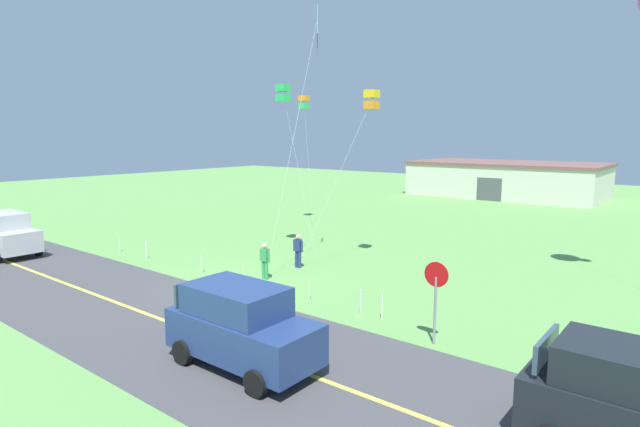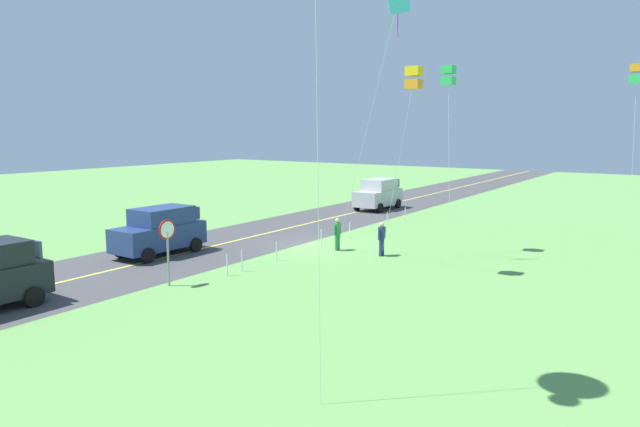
% 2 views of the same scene
% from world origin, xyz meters
% --- Properties ---
extents(ground_plane, '(120.00, 120.00, 0.10)m').
position_xyz_m(ground_plane, '(0.00, 0.00, -0.05)').
color(ground_plane, '#60994C').
extents(asphalt_road, '(120.00, 7.00, 0.00)m').
position_xyz_m(asphalt_road, '(0.00, -4.00, 0.00)').
color(asphalt_road, '#424244').
rests_on(asphalt_road, ground).
extents(road_centre_stripe, '(120.00, 0.16, 0.00)m').
position_xyz_m(road_centre_stripe, '(0.00, -4.00, 0.01)').
color(road_centre_stripe, '#E5E04C').
rests_on(road_centre_stripe, asphalt_road).
extents(car_suv_foreground, '(4.40, 2.12, 2.24)m').
position_xyz_m(car_suv_foreground, '(5.82, -4.71, 1.15)').
color(car_suv_foreground, navy).
rests_on(car_suv_foreground, ground).
extents(car_parked_west_far, '(4.40, 2.12, 2.24)m').
position_xyz_m(car_parked_west_far, '(-13.54, -3.41, 1.15)').
color(car_parked_west_far, '#B7B7BC').
rests_on(car_parked_west_far, ground).
extents(stop_sign, '(0.76, 0.08, 2.56)m').
position_xyz_m(stop_sign, '(9.31, -0.10, 1.80)').
color(stop_sign, gray).
rests_on(stop_sign, ground).
extents(person_adult_near, '(0.58, 0.22, 1.60)m').
position_xyz_m(person_adult_near, '(0.20, 4.16, 0.86)').
color(person_adult_near, navy).
rests_on(person_adult_near, ground).
extents(person_adult_companion, '(0.58, 0.22, 1.60)m').
position_xyz_m(person_adult_companion, '(0.33, 1.79, 0.86)').
color(person_adult_companion, '#338C4C').
rests_on(person_adult_companion, ground).
extents(kite_red_low, '(2.66, 2.84, 8.33)m').
position_xyz_m(kite_red_low, '(2.56, 6.71, 7.87)').
color(kite_red_low, silver).
rests_on(kite_red_low, ground).
extents(kite_blue_mid, '(0.72, 3.69, 12.07)m').
position_xyz_m(kite_blue_mid, '(0.68, 4.97, 11.16)').
color(kite_blue_mid, silver).
rests_on(kite_blue_mid, ground).
extents(kite_yellow_high, '(0.80, 0.60, 8.90)m').
position_xyz_m(kite_yellow_high, '(-7.22, 13.46, 8.45)').
color(kite_yellow_high, silver).
rests_on(kite_yellow_high, ground).
extents(kite_pink_drift, '(1.66, 1.19, 8.84)m').
position_xyz_m(kite_pink_drift, '(-2.45, 6.14, 8.38)').
color(kite_pink_drift, silver).
rests_on(kite_pink_drift, ground).
extents(warehouse_distant, '(18.36, 10.20, 3.50)m').
position_xyz_m(warehouse_distant, '(-1.72, 39.30, 1.75)').
color(warehouse_distant, beige).
rests_on(warehouse_distant, ground).
extents(fence_post_0, '(0.05, 0.05, 0.90)m').
position_xyz_m(fence_post_0, '(-9.56, 0.70, 0.45)').
color(fence_post_0, silver).
rests_on(fence_post_0, ground).
extents(fence_post_1, '(0.05, 0.05, 0.90)m').
position_xyz_m(fence_post_1, '(-7.04, 0.70, 0.45)').
color(fence_post_1, silver).
rests_on(fence_post_1, ground).
extents(fence_post_2, '(0.05, 0.05, 0.90)m').
position_xyz_m(fence_post_2, '(-2.65, 0.70, 0.45)').
color(fence_post_2, silver).
rests_on(fence_post_2, ground).
extents(fence_post_3, '(0.05, 0.05, 0.90)m').
position_xyz_m(fence_post_3, '(0.14, 0.70, 0.45)').
color(fence_post_3, silver).
rests_on(fence_post_3, ground).
extents(fence_post_4, '(0.05, 0.05, 0.90)m').
position_xyz_m(fence_post_4, '(3.76, 0.70, 0.45)').
color(fence_post_4, silver).
rests_on(fence_post_4, ground).
extents(fence_post_5, '(0.05, 0.05, 0.90)m').
position_xyz_m(fence_post_5, '(6.98, 0.70, 0.45)').
color(fence_post_5, silver).
rests_on(fence_post_5, ground).
extents(fence_post_6, '(0.05, 0.05, 0.90)m').
position_xyz_m(fence_post_6, '(6.09, 0.70, 0.45)').
color(fence_post_6, silver).
rests_on(fence_post_6, ground).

